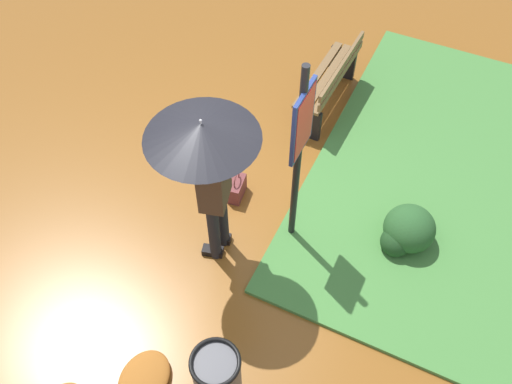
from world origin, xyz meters
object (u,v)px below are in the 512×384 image
Objects in this scene: person_with_umbrella at (208,157)px; info_sign_post at (300,143)px; trash_bin at (218,380)px; handbag at (237,188)px; park_bench at (330,81)px.

person_with_umbrella is 0.85m from info_sign_post.
handbag is at bearing -157.08° from trash_bin.
handbag is at bearing -168.10° from person_with_umbrella.
person_with_umbrella is 1.88m from trash_bin.
person_with_umbrella reaches higher than handbag.
person_with_umbrella is at bearing -151.10° from trash_bin.
person_with_umbrella is at bearing -4.70° from park_bench.
park_bench is at bearing 168.29° from handbag.
handbag is (-0.80, -0.17, -1.42)m from person_with_umbrella.
person_with_umbrella is 1.64m from handbag.
handbag is 0.26× the size of park_bench.
park_bench is (-1.87, 0.39, 0.28)m from handbag.
park_bench is (-2.67, 0.22, -1.15)m from person_with_umbrella.
trash_bin reaches higher than park_bench.
info_sign_post is 6.22× the size of handbag.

